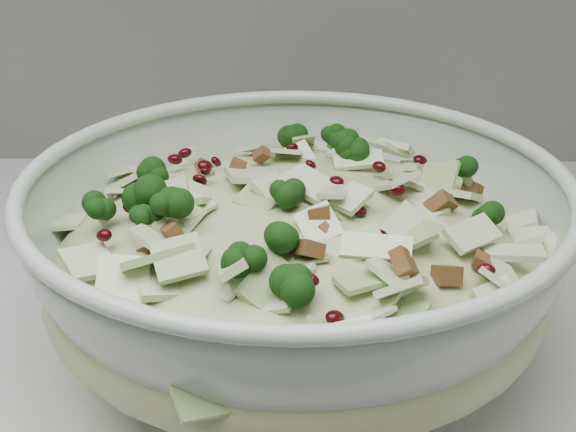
# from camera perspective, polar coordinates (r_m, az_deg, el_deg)

# --- Properties ---
(mixing_bowl) EXTENTS (0.44, 0.44, 0.14)m
(mixing_bowl) POSITION_cam_1_polar(r_m,az_deg,el_deg) (0.53, 0.55, -3.65)
(mixing_bowl) COLOR #A8B9AD
(mixing_bowl) RESTS_ON counter
(salad) EXTENTS (0.46, 0.46, 0.14)m
(salad) POSITION_cam_1_polar(r_m,az_deg,el_deg) (0.52, 0.56, -1.46)
(salad) COLOR tan
(salad) RESTS_ON mixing_bowl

